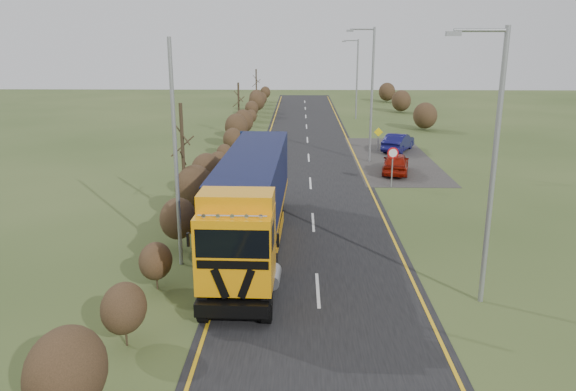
% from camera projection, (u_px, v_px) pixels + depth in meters
% --- Properties ---
extents(ground, '(160.00, 160.00, 0.00)m').
position_uv_depth(ground, '(315.00, 251.00, 24.78)').
color(ground, '#32441D').
rests_on(ground, ground).
extents(road, '(8.00, 120.00, 0.02)m').
position_uv_depth(road, '(311.00, 191.00, 34.40)').
color(road, black).
rests_on(road, ground).
extents(layby, '(6.00, 18.00, 0.02)m').
position_uv_depth(layby, '(392.00, 158.00, 43.89)').
color(layby, '#2C2A27').
rests_on(layby, ground).
extents(lane_markings, '(7.52, 116.00, 0.01)m').
position_uv_depth(lane_markings, '(311.00, 192.00, 34.10)').
color(lane_markings, gold).
rests_on(lane_markings, road).
extents(hedgerow, '(2.24, 102.04, 6.05)m').
position_uv_depth(hedgerow, '(207.00, 173.00, 32.06)').
color(hedgerow, '#312416').
rests_on(hedgerow, ground).
extents(lorry, '(2.93, 15.09, 4.19)m').
position_uv_depth(lorry, '(252.00, 197.00, 24.57)').
color(lorry, black).
rests_on(lorry, ground).
extents(car_red_hatchback, '(2.54, 4.55, 1.46)m').
position_uv_depth(car_red_hatchback, '(396.00, 163.00, 38.81)').
color(car_red_hatchback, maroon).
rests_on(car_red_hatchback, ground).
extents(car_blue_sedan, '(3.38, 4.72, 1.48)m').
position_uv_depth(car_blue_sedan, '(398.00, 142.00, 46.47)').
color(car_blue_sedan, '#0C0B3F').
rests_on(car_blue_sedan, ground).
extents(streetlight_near, '(2.01, 0.19, 9.48)m').
position_uv_depth(streetlight_near, '(491.00, 158.00, 18.68)').
color(streetlight_near, gray).
rests_on(streetlight_near, ground).
extents(streetlight_mid, '(2.09, 0.20, 9.85)m').
position_uv_depth(streetlight_mid, '(370.00, 89.00, 41.25)').
color(streetlight_mid, gray).
rests_on(streetlight_mid, ground).
extents(streetlight_far, '(1.91, 0.18, 8.95)m').
position_uv_depth(streetlight_far, '(356.00, 76.00, 63.98)').
color(streetlight_far, gray).
rests_on(streetlight_far, ground).
extents(left_pole, '(0.16, 0.16, 9.14)m').
position_uv_depth(left_pole, '(176.00, 157.00, 22.16)').
color(left_pole, gray).
rests_on(left_pole, ground).
extents(speed_sign, '(0.70, 0.10, 2.55)m').
position_uv_depth(speed_sign, '(393.00, 159.00, 34.96)').
color(speed_sign, gray).
rests_on(speed_sign, ground).
extents(warning_board, '(0.75, 0.11, 1.96)m').
position_uv_depth(warning_board, '(378.00, 137.00, 46.45)').
color(warning_board, gray).
rests_on(warning_board, ground).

